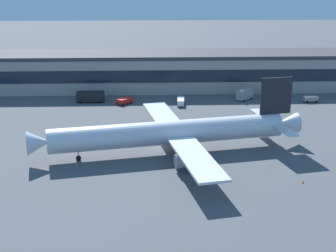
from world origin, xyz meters
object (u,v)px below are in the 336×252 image
Objects in this scene: follow_me_car at (310,99)px; belt_loader at (181,101)px; baggage_tug at (268,95)px; pushback_tractor at (125,100)px; traffic_cone_1 at (53,166)px; traffic_cone_0 at (303,182)px; fuel_truck at (91,96)px; stair_truck at (244,94)px; airliner at (173,132)px.

belt_loader is (-40.34, -1.70, 0.06)m from follow_me_car.
baggage_tug is at bearing 156.21° from follow_me_car.
traffic_cone_1 is at bearing -104.15° from pushback_tractor.
follow_me_car is 62.28m from traffic_cone_0.
fuel_truck reaches higher than traffic_cone_1.
follow_me_car is 13.04m from baggage_tug.
stair_truck is at bearing 4.82° from pushback_tractor.
airliner is 13.38× the size of follow_me_car.
pushback_tractor is 9.51× the size of traffic_cone_0.
fuel_truck is 51.92m from traffic_cone_1.
fuel_truck reaches higher than belt_loader.
fuel_truck reaches higher than follow_me_car.
fuel_truck is at bearing 171.32° from belt_loader.
airliner reaches higher than baggage_tug.
pushback_tractor is 0.87× the size of stair_truck.
belt_loader reaches higher than traffic_cone_1.
stair_truck is (37.40, 3.15, 0.93)m from pushback_tractor.
traffic_cone_0 is (47.33, -61.29, -1.61)m from fuel_truck.
belt_loader is (4.37, 39.89, -3.58)m from airliner.
belt_loader is 29.25m from baggage_tug.
traffic_cone_1 is (-29.51, -47.66, -0.86)m from belt_loader.
baggage_tug is at bearing 2.82° from fuel_truck.
baggage_tug reaches higher than pushback_tractor.
pushback_tractor reaches higher than traffic_cone_1.
airliner reaches higher than follow_me_car.
traffic_cone_1 is at bearing -121.77° from belt_loader.
fuel_truck is at bearing -179.07° from stair_truck.
follow_me_car is at bearing 35.24° from traffic_cone_1.
fuel_truck is at bearing 127.68° from traffic_cone_0.
pushback_tractor is 9.01× the size of traffic_cone_1.
traffic_cone_0 is at bearing -97.66° from baggage_tug.
baggage_tug is (32.78, 46.85, -3.64)m from airliner.
belt_loader reaches higher than traffic_cone_0.
traffic_cone_0 is at bearing -109.27° from follow_me_car.
traffic_cone_0 is at bearing -35.43° from airliner.
fuel_truck is 2.28× the size of baggage_tug.
fuel_truck reaches higher than baggage_tug.
stair_truck reaches higher than traffic_cone_1.
belt_loader is (17.03, -1.83, 0.10)m from pushback_tractor.
traffic_cone_0 is (19.79, -57.09, -0.88)m from belt_loader.
traffic_cone_0 is at bearing -57.99° from pushback_tractor.
stair_truck reaches higher than belt_loader.
follow_me_car is 67.93m from fuel_truck.
baggage_tug is 64.63m from traffic_cone_0.
stair_truck is (-19.97, 3.29, 0.89)m from follow_me_car.
stair_truck is at bearing 61.13° from airliner.
stair_truck is at bearing 13.75° from belt_loader.
pushback_tractor is at bearing -12.72° from fuel_truck.
pushback_tractor is at bearing 179.87° from follow_me_car.
traffic_cone_1 is (-12.48, -49.49, -0.76)m from pushback_tractor.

